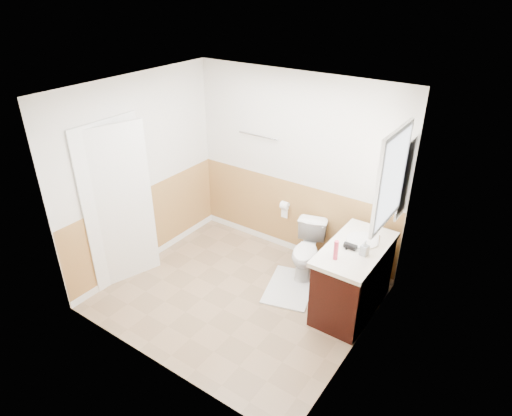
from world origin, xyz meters
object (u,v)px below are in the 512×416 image
Objects in this scene: vanity_cabinet at (353,280)px; soap_dispenser at (365,248)px; bath_mat at (290,288)px; toilet at (307,251)px; lotion_bottle at (336,250)px.

vanity_cabinet is 6.43× the size of soap_dispenser.
bath_mat is 0.73× the size of vanity_cabinet.
toilet is 1.12m from lotion_bottle.
soap_dispenser is (0.22, 0.25, -0.02)m from lotion_bottle.
vanity_cabinet is 5.00× the size of lotion_bottle.
lotion_bottle is at bearing -106.31° from vanity_cabinet.
lotion_bottle reaches higher than soap_dispenser.
vanity_cabinet is at bearing 141.20° from soap_dispenser.
lotion_bottle is at bearing -131.89° from soap_dispenser.
lotion_bottle is at bearing -20.75° from bath_mat.
lotion_bottle reaches higher than vanity_cabinet.
soap_dispenser reaches higher than toilet.
bath_mat is at bearing 159.25° from lotion_bottle.
soap_dispenser is at bearing -41.10° from toilet.
toilet is 0.53m from bath_mat.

